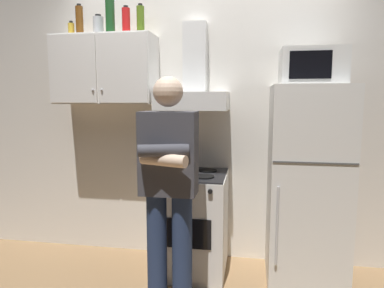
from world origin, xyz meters
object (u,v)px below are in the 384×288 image
Objects in this scene: bottle_canister_steel at (98,26)px; microwave at (312,67)px; range_hood at (194,87)px; bottle_olive_oil at (141,20)px; stove_oven at (191,222)px; bottle_wine_green at (110,16)px; person_standing at (169,187)px; bottle_beer_brown at (80,21)px; bottle_spice_jar at (71,29)px; upper_cabinet at (105,70)px; refrigerator at (307,185)px; bottle_soda_red at (126,21)px.

microwave is at bearing -4.66° from bottle_canister_steel.
bottle_olive_oil is at bearing 177.43° from range_hood.
bottle_wine_green is at bearing 171.24° from stove_oven.
stove_oven is 1.92m from bottle_canister_steel.
range_hood is 1.01m from person_standing.
bottle_beer_brown reaches higher than range_hood.
range_hood is 2.75× the size of bottle_beer_brown.
person_standing is at bearing -46.41° from bottle_wine_green.
bottle_wine_green is 1.21× the size of bottle_beer_brown.
stove_oven is 2.01m from bottle_spice_jar.
range_hood is at bearing 1.05° from bottle_wine_green.
microwave is at bearing 32.00° from person_standing.
bottle_spice_jar is (-2.05, 0.09, 0.37)m from microwave.
bottle_wine_green is (-0.68, 0.72, 1.31)m from person_standing.
microwave is 2.53× the size of bottle_canister_steel.
bottle_spice_jar is at bearing -179.28° from range_hood.
bottle_spice_jar is (-0.37, -0.00, -0.10)m from bottle_wine_green.
upper_cabinet is 2.00m from refrigerator.
microwave is 1.87m from bottle_canister_steel.
bottle_olive_oil is (0.26, 0.03, -0.04)m from bottle_wine_green.
bottle_canister_steel is (-0.87, 0.04, 0.54)m from range_hood.
microwave is 1.75m from bottle_wine_green.
bottle_wine_green reaches higher than bottle_beer_brown.
bottle_soda_red is (-0.54, 0.73, 1.26)m from person_standing.
bottle_beer_brown reaches higher than bottle_olive_oil.
range_hood is 0.82m from bottle_soda_red.
microwave is 1.86× the size of bottle_olive_oil.
microwave is 2.09m from bottle_spice_jar.
microwave is at bearing 1.15° from stove_oven.
microwave reaches higher than stove_oven.
upper_cabinet is at bearing 169.54° from bottle_wine_green.
person_standing is 6.01× the size of bottle_beer_brown.
bottle_spice_jar is at bearing -177.71° from bottle_beer_brown.
bottle_olive_oil reaches higher than upper_cabinet.
stove_oven is 0.77m from person_standing.
bottle_soda_red is (-0.59, 0.13, 1.73)m from stove_oven.
person_standing is 12.53× the size of bottle_spice_jar.
person_standing is 1.76m from bottle_beer_brown.
range_hood is 0.74m from bottle_olive_oil.
stove_oven is 1.02m from refrigerator.
bottle_soda_red is (0.21, 0.00, 0.41)m from upper_cabinet.
bottle_spice_jar is 0.69× the size of bottle_canister_steel.
bottle_olive_oil is at bearing 119.20° from person_standing.
bottle_olive_oil is (0.55, 0.03, -0.01)m from bottle_beer_brown.
bottle_spice_jar is at bearing -179.93° from bottle_wine_green.
person_standing is (-1.00, -0.61, 0.10)m from refrigerator.
bottle_wine_green is 2.52× the size of bottle_spice_jar.
stove_oven is at bearing -178.85° from microwave.
person_standing is at bearing -44.26° from upper_cabinet.
bottle_wine_green is at bearing 176.18° from refrigerator.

